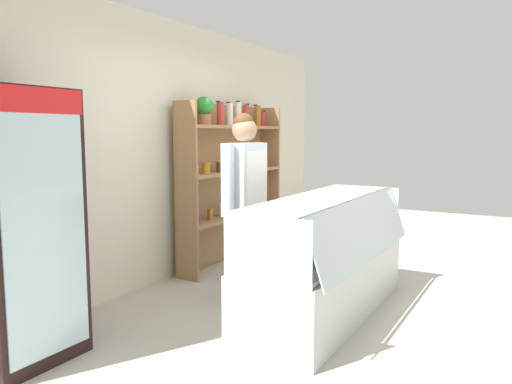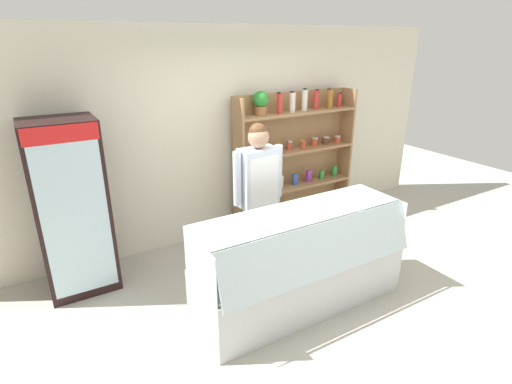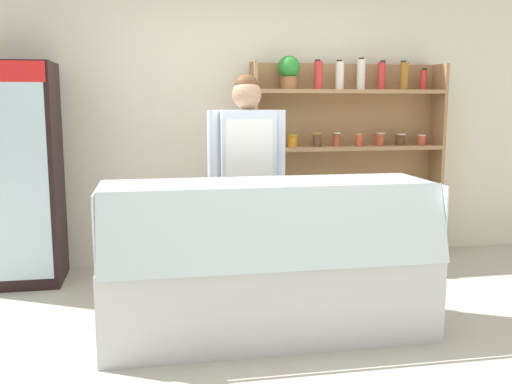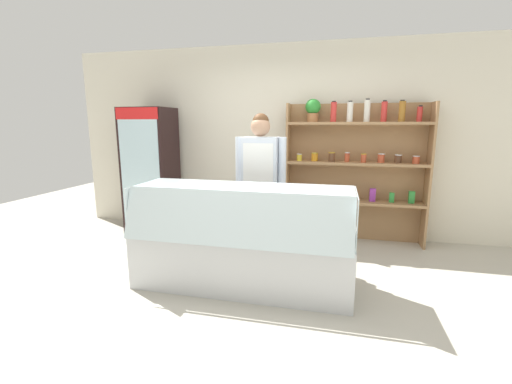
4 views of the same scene
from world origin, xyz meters
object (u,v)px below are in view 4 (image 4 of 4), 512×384
Objects in this scene: drinks_fridge at (151,171)px; deli_display_case at (242,255)px; shelving_unit at (353,164)px; shop_clerk at (260,174)px.

drinks_fridge is 2.41m from deli_display_case.
shelving_unit is 2.14m from deli_display_case.
drinks_fridge is at bearing 141.34° from deli_display_case.
shelving_unit is (2.90, 0.22, 0.16)m from drinks_fridge.
shelving_unit is at bearing 57.16° from deli_display_case.
deli_display_case is at bearing -38.66° from drinks_fridge.
deli_display_case is 1.24× the size of shop_clerk.
shop_clerk is (1.82, -0.66, 0.11)m from drinks_fridge.
deli_display_case is (-1.08, -1.68, -0.76)m from shelving_unit.
shelving_unit is 1.12× the size of shop_clerk.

